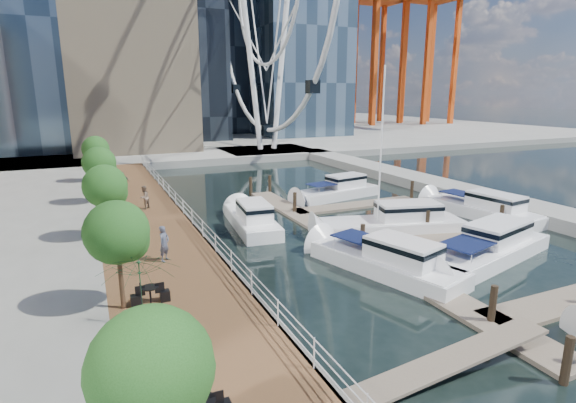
% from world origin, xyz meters
% --- Properties ---
extents(ground, '(520.00, 520.00, 0.00)m').
position_xyz_m(ground, '(0.00, 0.00, 0.00)').
color(ground, black).
rests_on(ground, ground).
extents(boardwalk, '(6.00, 60.00, 1.00)m').
position_xyz_m(boardwalk, '(-9.00, 15.00, 0.50)').
color(boardwalk, brown).
rests_on(boardwalk, ground).
extents(seawall, '(0.25, 60.00, 1.00)m').
position_xyz_m(seawall, '(-6.00, 15.00, 0.50)').
color(seawall, '#595954').
rests_on(seawall, ground).
extents(land_far, '(200.00, 114.00, 1.00)m').
position_xyz_m(land_far, '(0.00, 102.00, 0.50)').
color(land_far, gray).
rests_on(land_far, ground).
extents(breakwater, '(4.00, 60.00, 1.00)m').
position_xyz_m(breakwater, '(20.00, 20.00, 0.50)').
color(breakwater, gray).
rests_on(breakwater, ground).
extents(pier, '(14.00, 12.00, 1.00)m').
position_xyz_m(pier, '(14.00, 52.00, 0.50)').
color(pier, gray).
rests_on(pier, ground).
extents(railing, '(0.10, 60.00, 1.05)m').
position_xyz_m(railing, '(-6.10, 15.00, 1.52)').
color(railing, white).
rests_on(railing, boardwalk).
extents(floating_docks, '(16.00, 34.00, 2.60)m').
position_xyz_m(floating_docks, '(7.97, 9.98, 0.49)').
color(floating_docks, '#6D6051').
rests_on(floating_docks, ground).
extents(port_cranes, '(40.00, 52.00, 38.00)m').
position_xyz_m(port_cranes, '(67.67, 95.67, 20.00)').
color(port_cranes, '#D84C14').
rests_on(port_cranes, ground).
extents(street_trees, '(2.60, 42.60, 4.60)m').
position_xyz_m(street_trees, '(-11.40, 14.00, 4.29)').
color(street_trees, '#3F2B1C').
rests_on(street_trees, ground).
extents(cafe_tables, '(2.50, 13.70, 0.74)m').
position_xyz_m(cafe_tables, '(-10.40, -2.00, 1.37)').
color(cafe_tables, black).
rests_on(cafe_tables, ground).
extents(yacht_foreground, '(11.73, 5.86, 2.15)m').
position_xyz_m(yacht_foreground, '(8.89, 3.74, 0.00)').
color(yacht_foreground, white).
rests_on(yacht_foreground, ground).
extents(pedestrian_near, '(0.82, 0.82, 1.92)m').
position_xyz_m(pedestrian_near, '(-8.91, 8.86, 1.96)').
color(pedestrian_near, '#4B5064').
rests_on(pedestrian_near, boardwalk).
extents(pedestrian_mid, '(1.10, 1.11, 1.81)m').
position_xyz_m(pedestrian_mid, '(-8.52, 20.73, 1.90)').
color(pedestrian_mid, '#836C5B').
rests_on(pedestrian_mid, boardwalk).
extents(pedestrian_far, '(1.03, 0.44, 1.74)m').
position_xyz_m(pedestrian_far, '(-9.44, 28.35, 1.87)').
color(pedestrian_far, '#333B40').
rests_on(pedestrian_far, boardwalk).
extents(moored_yachts, '(21.70, 31.81, 11.50)m').
position_xyz_m(moored_yachts, '(7.19, 10.41, 0.00)').
color(moored_yachts, white).
rests_on(moored_yachts, ground).
extents(cafe_seating, '(4.96, 15.23, 2.76)m').
position_xyz_m(cafe_seating, '(-10.03, -4.19, 2.29)').
color(cafe_seating, '#0D331C').
rests_on(cafe_seating, ground).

